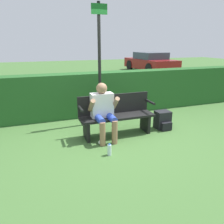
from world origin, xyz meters
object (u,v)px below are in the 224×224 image
Objects in this scene: park_bench at (116,115)px; person_seated at (103,109)px; parked_car at (150,62)px; signpost at (100,61)px; backpack at (163,120)px; water_bottle at (109,150)px.

person_seated is at bearing -160.41° from park_bench.
park_bench is 1.39× the size of person_seated.
parked_car is at bearing 57.07° from park_bench.
parked_car is (5.96, 8.27, -0.86)m from signpost.
backpack is at bearing 2.04° from person_seated.
backpack is at bearing -34.01° from signpost.
parked_car is at bearing 56.02° from person_seated.
park_bench is at bearing 62.10° from water_bottle.
person_seated is 0.42× the size of signpost.
park_bench is 0.38× the size of parked_car.
backpack is 1.94m from signpost.
park_bench is at bearing 19.59° from person_seated.
park_bench is 3.88× the size of backpack.
water_bottle is at bearing 143.28° from parked_car.
park_bench reaches higher than backpack.
water_bottle is at bearing -153.58° from backpack.
water_bottle is at bearing -101.48° from signpost.
parked_car is at bearing 54.22° from signpost.
backpack is 10.27m from parked_car.
park_bench is 1.29m from signpost.
backpack is at bearing 26.42° from water_bottle.
backpack is at bearing 148.20° from parked_car.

